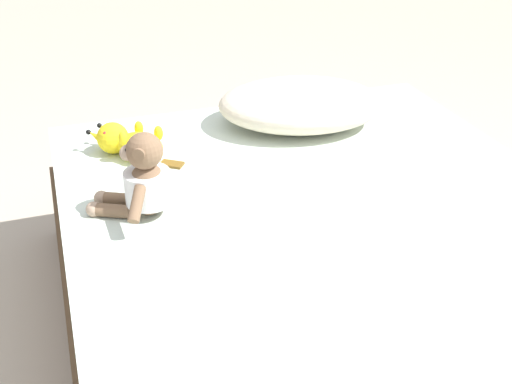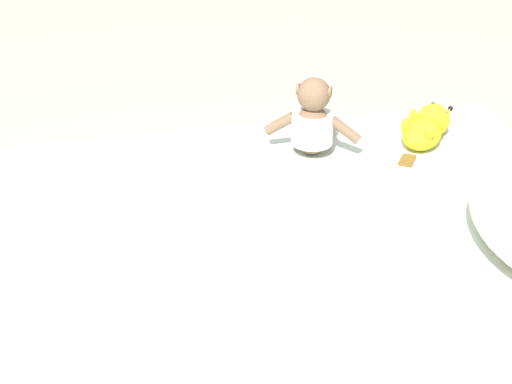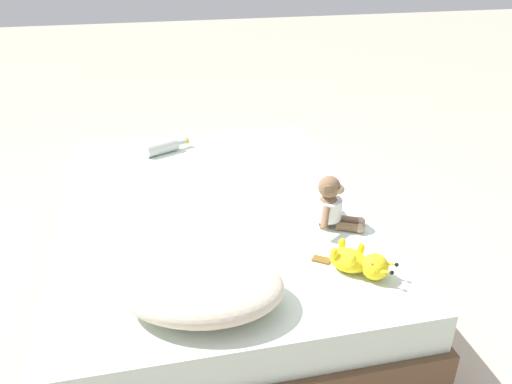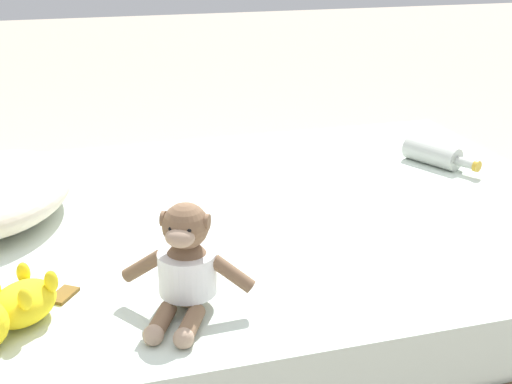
{
  "view_description": "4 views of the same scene",
  "coord_description": "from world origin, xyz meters",
  "px_view_note": "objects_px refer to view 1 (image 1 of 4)",
  "views": [
    {
      "loc": [
        -0.65,
        -1.19,
        1.34
      ],
      "look_at": [
        -0.23,
        0.09,
        0.57
      ],
      "focal_mm": 44.8,
      "sensor_mm": 36.0,
      "label": 1
    },
    {
      "loc": [
        1.36,
        -0.29,
        1.4
      ],
      "look_at": [
        -0.17,
        0.05,
        0.5
      ],
      "focal_mm": 50.74,
      "sensor_mm": 36.0,
      "label": 2
    },
    {
      "loc": [
        0.26,
        2.09,
        1.61
      ],
      "look_at": [
        -0.2,
        0.03,
        0.5
      ],
      "focal_mm": 35.94,
      "sensor_mm": 36.0,
      "label": 3
    },
    {
      "loc": [
        -1.68,
        0.48,
        1.19
      ],
      "look_at": [
        0.0,
        0.0,
        0.49
      ],
      "focal_mm": 47.05,
      "sensor_mm": 36.0,
      "label": 4
    }
  ],
  "objects_px": {
    "bed": "(347,307)",
    "pillow": "(301,104)",
    "plush_monkey": "(143,181)",
    "plush_yellow_creature": "(129,142)"
  },
  "relations": [
    {
      "from": "bed",
      "to": "pillow",
      "type": "height_order",
      "value": "pillow"
    },
    {
      "from": "bed",
      "to": "plush_monkey",
      "type": "height_order",
      "value": "plush_monkey"
    },
    {
      "from": "bed",
      "to": "pillow",
      "type": "bearing_deg",
      "value": 79.08
    },
    {
      "from": "pillow",
      "to": "plush_yellow_creature",
      "type": "bearing_deg",
      "value": -174.71
    },
    {
      "from": "plush_monkey",
      "to": "plush_yellow_creature",
      "type": "relative_size",
      "value": 0.98
    },
    {
      "from": "bed",
      "to": "pillow",
      "type": "xyz_separation_m",
      "value": [
        0.13,
        0.7,
        0.3
      ]
    },
    {
      "from": "pillow",
      "to": "plush_monkey",
      "type": "xyz_separation_m",
      "value": [
        -0.61,
        -0.41,
        0.02
      ]
    },
    {
      "from": "pillow",
      "to": "plush_yellow_creature",
      "type": "height_order",
      "value": "pillow"
    },
    {
      "from": "plush_monkey",
      "to": "pillow",
      "type": "bearing_deg",
      "value": 34.1
    },
    {
      "from": "bed",
      "to": "plush_yellow_creature",
      "type": "distance_m",
      "value": 0.84
    }
  ]
}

